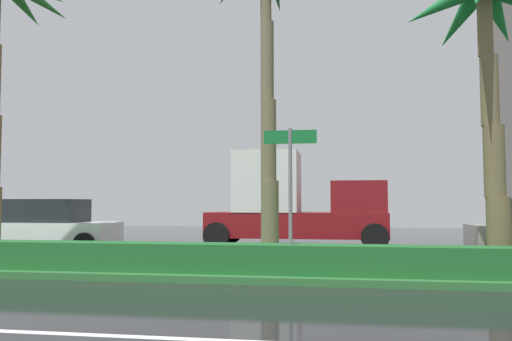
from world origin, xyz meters
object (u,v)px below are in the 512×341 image
object	(u,v)px
car_in_traffic_leading	(50,226)
box_truck_lead	(294,204)
street_name_sign	(290,180)
palm_tree_centre	(487,31)

from	to	relation	value
car_in_traffic_leading	box_truck_lead	world-z (taller)	box_truck_lead
street_name_sign	palm_tree_centre	bearing A→B (deg)	17.30
street_name_sign	box_truck_lead	size ratio (longest dim) A/B	0.47
palm_tree_centre	car_in_traffic_leading	distance (m)	14.14
car_in_traffic_leading	street_name_sign	bearing A→B (deg)	-31.70
box_truck_lead	car_in_traffic_leading	bearing A→B (deg)	-159.80
palm_tree_centre	car_in_traffic_leading	size ratio (longest dim) A/B	1.60
car_in_traffic_leading	box_truck_lead	xyz separation A→B (m)	(7.88, 2.90, 0.72)
street_name_sign	box_truck_lead	bearing A→B (deg)	94.25
car_in_traffic_leading	palm_tree_centre	bearing A→B (deg)	-16.95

